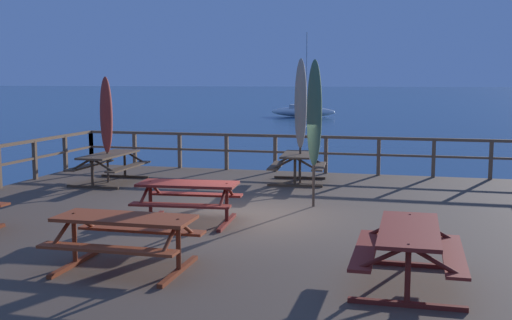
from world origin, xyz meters
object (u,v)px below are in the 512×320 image
picnic_table_front_left (109,161)px  patio_umbrella_tall_back_right (301,104)px  picnic_table_mid_right (125,231)px  picnic_table_front_right (188,194)px  sailboat_distant (303,111)px  patio_umbrella_tall_mid_left (314,114)px  picnic_table_mid_left (409,243)px  patio_umbrella_short_mid (106,116)px  picnic_table_back_left (298,162)px

picnic_table_front_left → patio_umbrella_tall_back_right: (4.85, 1.21, 1.49)m
picnic_table_front_left → picnic_table_mid_right: (3.83, -6.93, -0.01)m
picnic_table_front_left → picnic_table_front_right: 5.35m
picnic_table_front_left → picnic_table_mid_right: bearing=-61.1°
picnic_table_front_left → sailboat_distant: bearing=93.5°
picnic_table_front_left → patio_umbrella_tall_mid_left: bearing=-17.6°
picnic_table_mid_left → patio_umbrella_short_mid: bearing=139.5°
picnic_table_front_left → patio_umbrella_short_mid: bearing=164.4°
picnic_table_front_left → patio_umbrella_short_mid: patio_umbrella_short_mid is taller
picnic_table_back_left → patio_umbrella_tall_back_right: size_ratio=0.55×
picnic_table_front_right → patio_umbrella_short_mid: size_ratio=0.71×
picnic_table_front_right → patio_umbrella_tall_back_right: 5.47m
picnic_table_front_left → patio_umbrella_tall_back_right: size_ratio=0.67×
patio_umbrella_tall_back_right → patio_umbrella_tall_mid_left: bearing=-74.4°
picnic_table_front_right → patio_umbrella_tall_back_right: patio_umbrella_tall_back_right is taller
picnic_table_mid_left → patio_umbrella_tall_back_right: size_ratio=0.64×
picnic_table_front_left → sailboat_distant: sailboat_distant is taller
patio_umbrella_tall_back_right → sailboat_distant: sailboat_distant is taller
picnic_table_mid_right → patio_umbrella_tall_back_right: 8.34m
picnic_table_front_left → picnic_table_front_right: (3.65, -3.91, -0.01)m
picnic_table_mid_left → patio_umbrella_tall_mid_left: 5.44m
patio_umbrella_tall_back_right → sailboat_distant: 42.77m
picnic_table_mid_right → picnic_table_front_right: size_ratio=1.01×
sailboat_distant → picnic_table_back_left: bearing=-80.0°
picnic_table_mid_left → patio_umbrella_tall_mid_left: bearing=112.9°
picnic_table_mid_left → sailboat_distant: size_ratio=0.27×
picnic_table_mid_right → patio_umbrella_tall_back_right: size_ratio=0.61×
picnic_table_mid_left → patio_umbrella_tall_back_right: bearing=110.2°
sailboat_distant → patio_umbrella_short_mid: bearing=-86.6°
picnic_table_front_right → patio_umbrella_tall_mid_left: size_ratio=0.63×
patio_umbrella_short_mid → sailboat_distant: bearing=93.4°
picnic_table_front_right → patio_umbrella_tall_mid_left: (2.04, 2.10, 1.42)m
sailboat_distant → picnic_table_mid_right: bearing=-82.7°
picnic_table_front_right → patio_umbrella_short_mid: bearing=133.3°
picnic_table_mid_left → sailboat_distant: (-10.38, 49.90, -0.79)m
picnic_table_mid_right → patio_umbrella_tall_back_right: (1.02, 8.14, 1.49)m
patio_umbrella_short_mid → patio_umbrella_tall_mid_left: patio_umbrella_tall_mid_left is taller
patio_umbrella_short_mid → picnic_table_mid_left: bearing=-40.5°
picnic_table_back_left → patio_umbrella_tall_mid_left: patio_umbrella_tall_mid_left is taller
picnic_table_front_left → picnic_table_back_left: (4.78, 1.23, -0.01)m
picnic_table_back_left → patio_umbrella_short_mid: size_ratio=0.65×
picnic_table_mid_left → picnic_table_front_right: 4.92m
picnic_table_front_right → picnic_table_front_left: bearing=133.0°
picnic_table_mid_left → patio_umbrella_short_mid: size_ratio=0.75×
picnic_table_back_left → picnic_table_front_right: size_ratio=0.91×
sailboat_distant → picnic_table_mid_left: bearing=-78.2°
picnic_table_mid_right → patio_umbrella_tall_mid_left: size_ratio=0.64×
patio_umbrella_tall_back_right → patio_umbrella_short_mid: bearing=-166.3°
patio_umbrella_short_mid → patio_umbrella_tall_mid_left: (5.75, -1.82, 0.21)m
picnic_table_front_left → picnic_table_front_right: bearing=-47.0°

